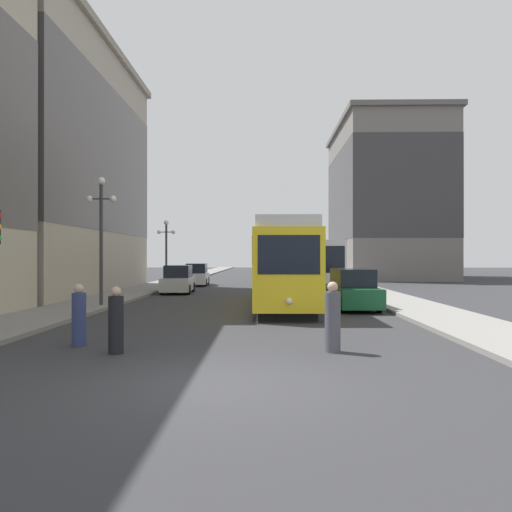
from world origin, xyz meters
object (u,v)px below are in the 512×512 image
parked_car_left_near (197,275)px  pedestrian_on_sidewalk (333,319)px  pedestrian_crossing_far (79,317)px  lamp_post_left_near (101,222)px  pedestrian_crossing_near (116,322)px  lamp_post_left_far (166,242)px  parked_car_right_far (352,290)px  transit_bus (320,263)px  streetcar (281,262)px  parked_car_left_mid (178,280)px

parked_car_left_near → pedestrian_on_sidewalk: 29.20m
pedestrian_crossing_far → lamp_post_left_near: (-2.65, 9.54, 3.24)m
pedestrian_crossing_near → lamp_post_left_far: (-3.95, 25.39, 2.72)m
lamp_post_left_near → lamp_post_left_far: size_ratio=1.18×
parked_car_left_near → pedestrian_crossing_near: bearing=-88.7°
lamp_post_left_far → pedestrian_crossing_far: bearing=-83.8°
parked_car_right_far → lamp_post_left_far: size_ratio=0.95×
lamp_post_left_near → pedestrian_crossing_near: bearing=-69.5°
transit_bus → parked_car_left_near: size_ratio=2.44×
parked_car_left_near → lamp_post_left_far: bearing=-123.7°
lamp_post_left_near → lamp_post_left_far: lamp_post_left_near is taller
streetcar → lamp_post_left_far: lamp_post_left_far is taller
parked_car_left_near → pedestrian_crossing_far: bearing=-91.2°
pedestrian_crossing_near → lamp_post_left_far: size_ratio=0.33×
parked_car_left_mid → lamp_post_left_far: size_ratio=0.87×
parked_car_left_mid → lamp_post_left_far: (-1.90, 5.47, 2.64)m
pedestrian_crossing_near → pedestrian_on_sidewalk: size_ratio=0.94×
parked_car_left_mid → pedestrian_crossing_far: 18.92m
streetcar → parked_car_right_far: size_ratio=2.87×
streetcar → parked_car_left_near: size_ratio=2.82×
pedestrian_crossing_far → pedestrian_on_sidewalk: pedestrian_on_sidewalk is taller
parked_car_left_near → parked_car_right_far: same height
transit_bus → pedestrian_crossing_far: (-9.05, -23.75, -1.18)m
pedestrian_crossing_far → parked_car_left_near: bearing=123.9°
streetcar → parked_car_left_near: 17.71m
parked_car_left_near → parked_car_right_far: size_ratio=1.02×
pedestrian_crossing_near → streetcar: bearing=26.5°
transit_bus → lamp_post_left_near: bearing=-127.2°
parked_car_right_far → pedestrian_crossing_far: 12.90m
pedestrian_on_sidewalk → lamp_post_left_near: lamp_post_left_near is taller
parked_car_right_far → parked_car_left_mid: bearing=-47.1°
parked_car_right_far → lamp_post_left_near: 11.97m
pedestrian_on_sidewalk → lamp_post_left_far: (-9.27, 25.09, 2.67)m
transit_bus → parked_car_right_far: size_ratio=2.48×
parked_car_left_near → parked_car_left_mid: size_ratio=1.11×
pedestrian_crossing_near → pedestrian_crossing_far: size_ratio=1.00×
transit_bus → parked_car_left_mid: (-9.80, -4.84, -1.10)m
parked_car_left_near → pedestrian_on_sidewalk: (7.38, -28.25, -0.03)m
transit_bus → pedestrian_crossing_near: (-7.75, -24.76, -1.18)m
parked_car_left_mid → pedestrian_crossing_near: parked_car_left_mid is taller
transit_bus → parked_car_left_near: (-9.80, 3.80, -1.10)m
lamp_post_left_near → parked_car_right_far: bearing=-1.0°
parked_car_left_mid → parked_car_right_far: 13.59m
pedestrian_crossing_near → pedestrian_on_sidewalk: pedestrian_on_sidewalk is taller
parked_car_left_near → lamp_post_left_near: lamp_post_left_near is taller
lamp_post_left_near → lamp_post_left_far: (-0.00, 14.83, -0.52)m
streetcar → lamp_post_left_near: bearing=-169.7°
lamp_post_left_far → streetcar: bearing=-57.6°
pedestrian_crossing_near → pedestrian_on_sidewalk: (5.33, 0.31, 0.05)m
pedestrian_on_sidewalk → lamp_post_left_far: size_ratio=0.35×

